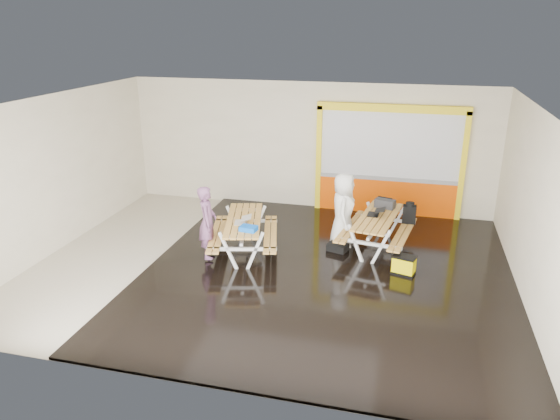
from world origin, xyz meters
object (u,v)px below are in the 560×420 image
(person_right, at_px, (343,211))
(picnic_table_right, at_px, (377,224))
(blue_pouch, at_px, (249,228))
(fluke_bag, at_px, (404,265))
(picnic_table_left, at_px, (244,228))
(dark_case, at_px, (338,247))
(laptop_left, at_px, (242,221))
(toolbox, at_px, (385,204))
(backpack, at_px, (409,213))
(laptop_right, at_px, (376,213))
(person_left, at_px, (207,222))

(person_right, bearing_deg, picnic_table_right, -99.38)
(blue_pouch, distance_m, fluke_bag, 3.31)
(picnic_table_left, xyz_separation_m, person_right, (2.08, 1.02, 0.23))
(picnic_table_right, relative_size, dark_case, 5.30)
(picnic_table_right, xyz_separation_m, laptop_left, (-2.83, -1.18, 0.26))
(toolbox, xyz_separation_m, fluke_bag, (0.54, -1.76, -0.71))
(picnic_table_left, relative_size, picnic_table_right, 1.05)
(person_right, bearing_deg, fluke_bag, -135.41)
(laptop_left, height_order, backpack, backpack)
(dark_case, distance_m, fluke_bag, 1.70)
(laptop_left, distance_m, fluke_bag, 3.55)
(person_right, relative_size, toolbox, 3.49)
(person_right, bearing_deg, laptop_right, -95.70)
(toolbox, bearing_deg, dark_case, -135.33)
(person_right, distance_m, dark_case, 0.85)
(person_left, xyz_separation_m, laptop_left, (0.71, 0.24, 0.01))
(laptop_left, bearing_deg, blue_pouch, -56.07)
(laptop_left, relative_size, dark_case, 0.99)
(blue_pouch, distance_m, toolbox, 3.46)
(toolbox, bearing_deg, laptop_left, -148.74)
(person_left, distance_m, dark_case, 3.01)
(laptop_left, bearing_deg, dark_case, 23.02)
(person_right, bearing_deg, person_left, 112.70)
(laptop_right, bearing_deg, picnic_table_left, -160.18)
(picnic_table_right, relative_size, fluke_bag, 4.39)
(picnic_table_left, relative_size, laptop_right, 6.08)
(blue_pouch, xyz_separation_m, fluke_bag, (3.22, 0.43, -0.66))
(picnic_table_right, xyz_separation_m, fluke_bag, (0.65, -1.15, -0.40))
(laptop_left, xyz_separation_m, fluke_bag, (3.48, 0.03, -0.67))
(person_right, xyz_separation_m, laptop_left, (-2.04, -1.24, 0.02))
(laptop_left, distance_m, backpack, 3.94)
(picnic_table_left, distance_m, laptop_right, 3.00)
(person_left, relative_size, blue_pouch, 4.68)
(person_right, bearing_deg, toolbox, -64.27)
(picnic_table_left, relative_size, person_left, 1.51)
(blue_pouch, relative_size, toolbox, 0.68)
(laptop_left, xyz_separation_m, laptop_right, (2.77, 1.23, -0.01))
(laptop_right, bearing_deg, person_left, -157.04)
(person_right, relative_size, laptop_left, 4.07)
(person_left, height_order, dark_case, person_left)
(person_right, distance_m, toolbox, 1.06)
(laptop_right, height_order, backpack, backpack)
(laptop_left, height_order, blue_pouch, laptop_left)
(picnic_table_left, distance_m, person_right, 2.32)
(laptop_right, relative_size, backpack, 0.78)
(laptop_left, distance_m, blue_pouch, 0.48)
(fluke_bag, bearing_deg, picnic_table_left, 176.89)
(picnic_table_right, distance_m, toolbox, 0.69)
(toolbox, bearing_deg, person_right, -148.71)
(person_left, relative_size, dark_case, 3.70)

